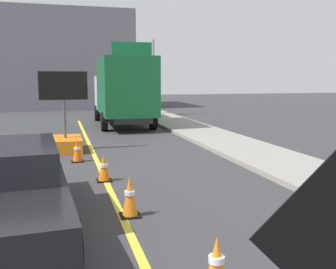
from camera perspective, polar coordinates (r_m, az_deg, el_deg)
name	(u,v)px	position (r m, az deg, el deg)	size (l,w,h in m)	color
lane_center_stripe	(136,247)	(5.95, -4.70, -16.14)	(0.14, 36.00, 0.01)	yellow
arrow_board_trailer	(65,137)	(13.77, -14.84, -0.34)	(1.60, 1.82, 2.70)	orange
box_truck	(123,90)	(20.57, -6.59, 6.48)	(2.79, 7.50, 3.47)	black
pickup_car	(7,187)	(6.92, -22.59, -7.16)	(2.22, 5.25, 1.38)	black
highway_guide_sign	(141,64)	(25.80, -3.93, 10.30)	(2.79, 0.23, 5.00)	gray
far_building_block	(27,61)	(35.57, -20.01, 10.09)	(17.12, 9.05, 7.90)	slate
traffic_cone_near_sign	(216,263)	(4.81, 7.11, -18.25)	(0.36, 0.36, 0.65)	black
traffic_cone_mid_lane	(130,196)	(7.06, -5.63, -8.98)	(0.36, 0.36, 0.76)	black
traffic_cone_far_lane	(104,168)	(9.52, -9.38, -4.80)	(0.36, 0.36, 0.68)	black
traffic_cone_curbside	(77,150)	(11.87, -13.17, -2.25)	(0.36, 0.36, 0.71)	black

